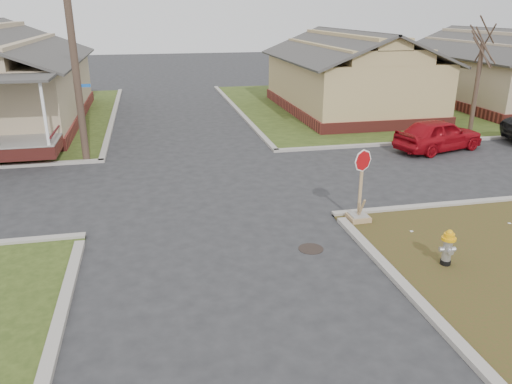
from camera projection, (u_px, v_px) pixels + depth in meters
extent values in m
plane|color=#272729|center=(223.00, 248.00, 12.77)|extent=(120.00, 120.00, 0.00)
cube|color=#304017|center=(506.00, 99.00, 33.62)|extent=(37.00, 19.00, 0.05)
cylinder|color=black|center=(311.00, 249.00, 12.74)|extent=(0.64, 0.64, 0.01)
cube|color=maroon|center=(347.00, 106.00, 29.78)|extent=(7.20, 11.20, 0.60)
cube|color=tan|center=(349.00, 79.00, 29.22)|extent=(7.00, 11.00, 2.60)
cube|color=maroon|center=(495.00, 100.00, 31.75)|extent=(7.20, 11.20, 0.60)
cube|color=#C5AF8E|center=(499.00, 74.00, 31.20)|extent=(7.00, 11.00, 2.60)
cylinder|color=#3D2E23|center=(73.00, 45.00, 18.55)|extent=(0.28, 0.28, 9.00)
cylinder|color=#3D2E23|center=(476.00, 88.00, 24.15)|extent=(0.22, 0.22, 4.20)
cylinder|color=black|center=(445.00, 262.00, 11.87)|extent=(0.25, 0.25, 0.11)
cylinder|color=#AAAAAE|center=(447.00, 250.00, 11.76)|extent=(0.21, 0.21, 0.51)
sphere|color=#AAAAAE|center=(449.00, 240.00, 11.67)|extent=(0.21, 0.21, 0.21)
cylinder|color=#F0A70C|center=(449.00, 239.00, 11.65)|extent=(0.33, 0.33, 0.07)
cylinder|color=#F0A70C|center=(449.00, 236.00, 11.63)|extent=(0.25, 0.25, 0.11)
sphere|color=#F0A70C|center=(450.00, 233.00, 11.60)|extent=(0.17, 0.17, 0.17)
cube|color=#9E8156|center=(358.00, 218.00, 14.35)|extent=(0.58, 0.58, 0.14)
cube|color=gray|center=(358.00, 215.00, 14.32)|extent=(0.47, 0.47, 0.04)
cube|color=#9E8156|center=(361.00, 184.00, 14.00)|extent=(0.08, 0.04, 1.98)
cylinder|color=#A90B10|center=(363.00, 161.00, 13.72)|extent=(0.53, 0.23, 0.57)
cylinder|color=white|center=(363.00, 161.00, 13.73)|extent=(0.60, 0.26, 0.64)
imported|color=#A10B15|center=(439.00, 135.00, 21.38)|extent=(4.37, 2.68, 1.39)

